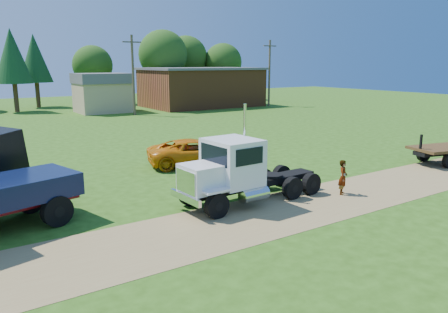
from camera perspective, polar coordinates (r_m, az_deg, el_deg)
ground at (r=19.33m, az=12.36°, el=-5.85°), size 140.00×140.00×0.00m
dirt_track at (r=19.33m, az=12.36°, el=-5.83°), size 120.00×4.20×0.01m
white_semi_tractor at (r=18.24m, az=1.35°, el=-1.99°), size 6.98×2.66×4.17m
orange_pickup at (r=25.51m, az=-3.75°, el=0.54°), size 6.02×3.96×1.54m
spectator_a at (r=20.52m, az=15.28°, el=-2.64°), size 0.70×0.64×1.59m
spectator_b at (r=24.46m, az=0.53°, el=0.13°), size 0.78×0.61×1.59m
brick_building at (r=61.38m, az=-2.97°, el=9.07°), size 15.40×10.40×5.30m
tan_shed at (r=55.55m, az=-15.59°, el=8.09°), size 6.20×5.40×4.70m
utility_poles at (r=51.46m, az=-11.79°, el=10.55°), size 42.20×0.28×9.00m
tree_row at (r=64.21m, az=-19.86°, el=12.26°), size 57.50×12.80×11.12m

